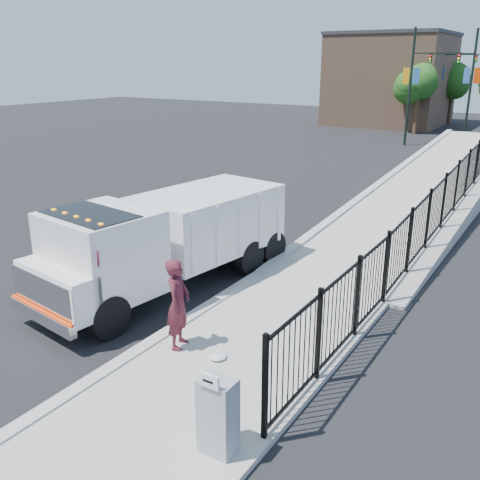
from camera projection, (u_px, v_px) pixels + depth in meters
The scene contains 16 objects.
ground at pixel (171, 335), 11.98m from camera, with size 120.00×120.00×0.00m, color black.
sidewalk at pixel (184, 407), 9.38m from camera, with size 3.55×12.00×0.12m, color #9E998E.
curb at pixel (105, 373), 10.35m from camera, with size 0.30×12.00×0.16m, color #ADAAA3.
ramp at pixel (437, 199), 23.74m from camera, with size 3.95×24.00×1.70m, color #9E998E.
iron_fence at pixel (454, 203), 19.52m from camera, with size 0.10×28.00×1.80m, color black.
truck at pixel (163, 237), 13.94m from camera, with size 3.41×7.81×2.59m.
worker at pixel (178, 304), 10.97m from camera, with size 0.71×0.46×1.94m, color #511924.
utility_cabinet at pixel (218, 416), 8.06m from camera, with size 0.55×0.40×1.25m, color gray.
arrow_sign at pixel (209, 381), 7.65m from camera, with size 0.35×0.04×0.22m, color white.
debris at pixel (218, 356), 10.78m from camera, with size 0.37×0.37×0.09m, color silver.
light_pole_0 at pixel (415, 83), 37.29m from camera, with size 3.77×0.22×8.00m.
light_pole_1 at pixel (467, 82), 38.74m from camera, with size 3.78×0.22×8.00m.
light_pole_2 at pixel (440, 78), 46.74m from camera, with size 3.77×0.22×8.00m.
tree_0 at pixel (419, 85), 43.31m from camera, with size 2.96×2.96×5.48m.
tree_2 at pixel (453, 81), 50.21m from camera, with size 3.02×3.02×5.51m.
building at pixel (391, 81), 50.53m from camera, with size 10.00×10.00×8.00m, color #8C664C.
Camera 1 is at (7.00, -8.20, 5.83)m, focal length 40.00 mm.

